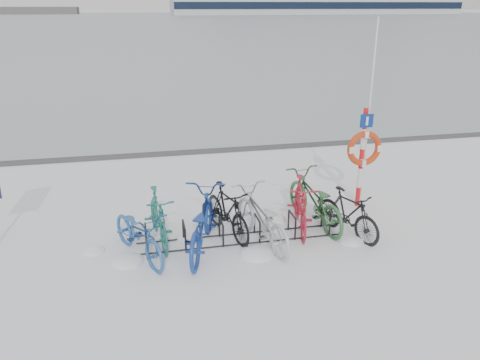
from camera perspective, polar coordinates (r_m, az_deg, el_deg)
name	(u,v)px	position (r m, az deg, el deg)	size (l,w,h in m)	color
ground	(239,240)	(9.33, -0.08, -7.28)	(900.00, 900.00, 0.00)	white
ice_sheet	(140,19)	(163.13, -12.08, 18.61)	(400.00, 298.00, 0.02)	#9DA8B1
quay_edge	(200,152)	(14.72, -4.86, 3.47)	(400.00, 0.25, 0.10)	#3F3F42
bike_rack	(239,231)	(9.24, -0.08, -6.29)	(4.00, 0.48, 0.46)	black
lifebuoy_station	(364,149)	(10.67, 14.87, 3.72)	(0.80, 0.23, 4.14)	red
bike_0	(139,232)	(8.73, -12.26, -6.20)	(0.66, 1.89, 0.99)	#295A9F
bike_1	(158,216)	(9.18, -9.95, -4.36)	(0.50, 1.78, 1.07)	#1E6B61
bike_2	(201,221)	(8.77, -4.77, -5.01)	(0.77, 2.22, 1.17)	navy
bike_3	(227,210)	(9.32, -1.57, -3.65)	(0.50, 1.78, 1.07)	black
bike_4	(261,217)	(9.00, 2.61, -4.49)	(0.73, 2.10, 1.10)	#ADB1B6
bike_5	(300,204)	(9.63, 7.38, -2.91)	(0.52, 1.83, 1.10)	#B31E30
bike_6	(314,198)	(9.90, 9.03, -2.23)	(0.75, 2.15, 1.13)	#2E6436
bike_7	(348,212)	(9.57, 13.05, -3.83)	(0.46, 1.63, 0.98)	black
snow_drifts	(241,245)	(9.14, 0.12, -7.92)	(6.05, 1.92, 0.23)	white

